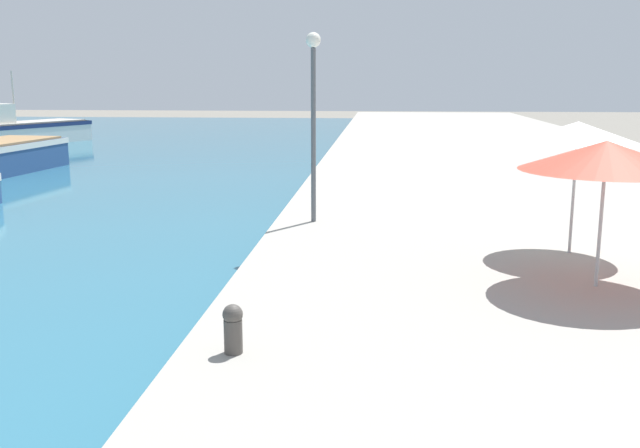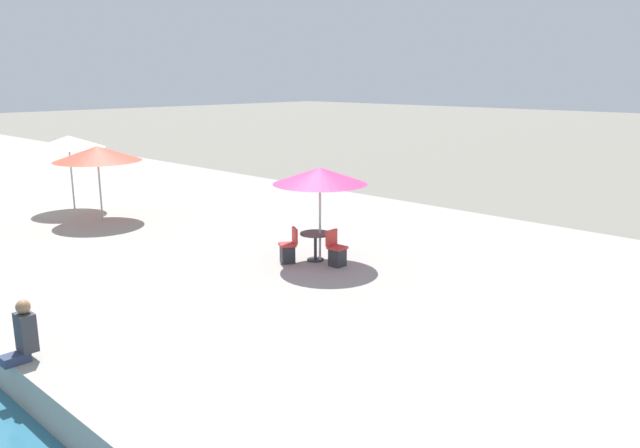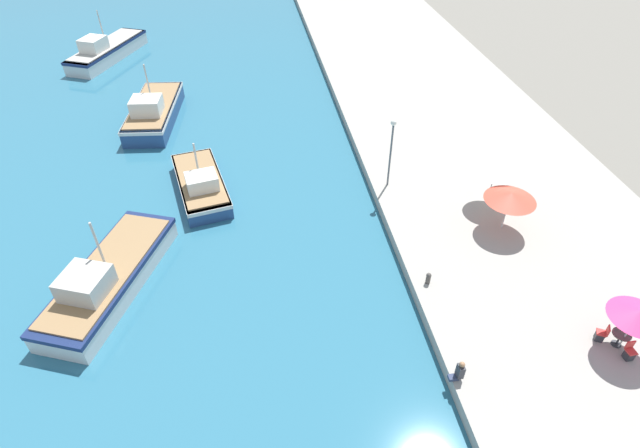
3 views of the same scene
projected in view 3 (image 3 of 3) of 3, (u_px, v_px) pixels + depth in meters
The scene contains 14 objects.
quay_promenade at pixel (421, 85), 44.34m from camera, with size 16.00×90.00×0.71m.
fishing_boat_near at pixel (108, 277), 25.22m from camera, with size 6.16×9.71×4.29m.
fishing_boat_mid at pixel (201, 184), 31.85m from camera, with size 4.09×7.43×3.57m.
fishing_boat_far at pixel (154, 111), 39.20m from camera, with size 4.06×9.05×4.63m.
fishing_boat_distant at pixel (106, 50), 49.33m from camera, with size 6.67×10.41×4.65m.
cafe_umbrella_pink at pixel (639, 314), 20.69m from camera, with size 2.41×2.41×2.46m.
cafe_umbrella_white at pixel (511, 196), 27.08m from camera, with size 2.82×2.82×2.48m.
cafe_umbrella_striped at pixel (496, 169), 28.78m from camera, with size 2.47×2.47×2.66m.
cafe_table at pixel (620, 337), 21.90m from camera, with size 0.80×0.80×0.74m.
cafe_chair_left at pixel (629, 353), 21.48m from camera, with size 0.42×0.44×0.91m.
cafe_chair_right at pixel (601, 335), 22.23m from camera, with size 0.57×0.56×0.91m.
person_at_quay at pixel (459, 371), 20.61m from camera, with size 0.57×0.36×1.06m.
mooring_bollard at pixel (428, 278), 24.94m from camera, with size 0.26×0.26×0.65m.
lamppost at pixel (392, 142), 29.88m from camera, with size 0.36×0.36×4.56m.
Camera 3 is at (-7.26, -3.24, 18.99)m, focal length 28.00 mm.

